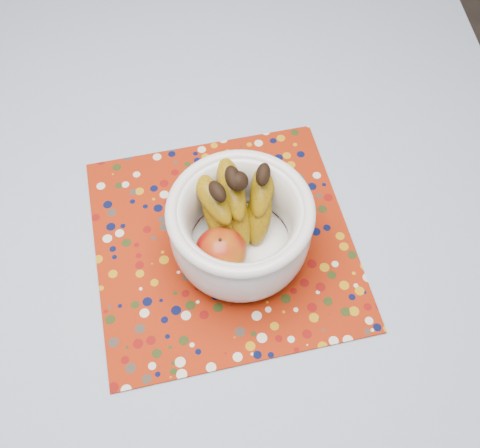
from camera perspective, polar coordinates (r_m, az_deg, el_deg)
The scene contains 4 objects.
table at distance 1.05m, azimuth -6.54°, elevation -1.74°, with size 1.20×1.20×0.75m.
tablecloth at distance 0.98m, azimuth -7.01°, elevation 0.60°, with size 1.32×1.32×0.01m, color #617BA3.
placemat at distance 0.94m, azimuth -1.70°, elevation -1.81°, with size 0.42×0.42×0.00m, color maroon.
fruit_bowl at distance 0.86m, azimuth -0.13°, elevation 0.22°, with size 0.22×0.23×0.17m.
Camera 1 is at (0.08, -0.52, 1.58)m, focal length 42.00 mm.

